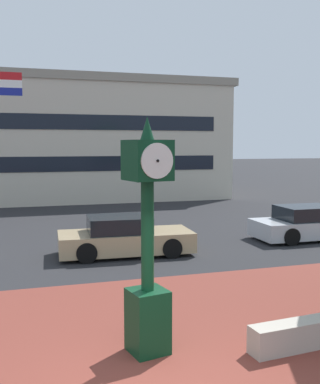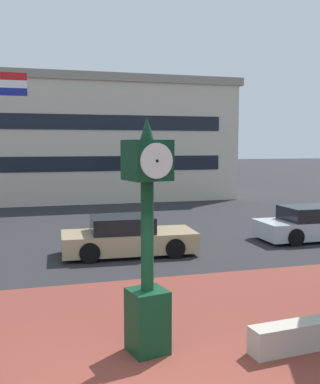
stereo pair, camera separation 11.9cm
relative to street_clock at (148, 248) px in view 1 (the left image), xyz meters
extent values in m
cube|color=brown|center=(-0.25, -0.72, -1.85)|extent=(44.00, 9.94, 0.01)
cube|color=#0C381E|center=(0.00, 0.00, -1.29)|extent=(0.74, 0.74, 1.12)
cylinder|color=#0C381E|center=(0.00, 0.00, 0.21)|extent=(0.22, 0.22, 1.90)
cube|color=#0C381E|center=(0.00, 0.00, 1.50)|extent=(0.80, 0.80, 0.68)
cylinder|color=white|center=(-0.07, 0.35, 1.50)|extent=(0.57, 0.15, 0.58)
sphere|color=black|center=(-0.08, 0.37, 1.50)|extent=(0.05, 0.05, 0.05)
cylinder|color=white|center=(0.07, -0.35, 1.50)|extent=(0.57, 0.15, 0.58)
sphere|color=black|center=(0.08, -0.37, 1.50)|extent=(0.05, 0.05, 0.05)
cone|color=#0C381E|center=(0.00, 0.00, 2.03)|extent=(0.24, 0.24, 0.39)
cube|color=#B7BABF|center=(8.54, 7.50, -1.41)|extent=(4.47, 1.87, 0.64)
cube|color=black|center=(8.31, 7.51, -0.85)|extent=(2.06, 1.59, 0.56)
cylinder|color=black|center=(7.16, 8.37, -1.53)|extent=(0.64, 0.23, 0.64)
cylinder|color=black|center=(7.15, 6.66, -1.53)|extent=(0.64, 0.23, 0.64)
cube|color=tan|center=(1.18, 7.07, -1.41)|extent=(4.44, 2.00, 0.64)
cube|color=black|center=(0.96, 7.09, -0.85)|extent=(2.08, 1.63, 0.56)
cylinder|color=black|center=(2.57, 7.84, -1.53)|extent=(0.65, 0.25, 0.64)
cylinder|color=black|center=(2.48, 6.17, -1.53)|extent=(0.65, 0.25, 0.64)
cylinder|color=black|center=(-0.13, 7.97, -1.53)|extent=(0.65, 0.25, 0.64)
cylinder|color=black|center=(-0.21, 6.31, -1.53)|extent=(0.65, 0.25, 0.64)
cube|color=red|center=(-2.76, 15.40, 4.95)|extent=(1.69, 0.02, 0.36)
cube|color=white|center=(-2.76, 15.40, 4.59)|extent=(1.69, 0.02, 0.36)
cube|color=navy|center=(-2.76, 15.40, 4.23)|extent=(1.69, 0.02, 0.36)
cube|color=beige|center=(-2.78, 25.21, 1.86)|extent=(28.10, 10.33, 7.42)
cube|color=gray|center=(-2.78, 25.21, 5.82)|extent=(28.66, 10.53, 0.50)
cube|color=black|center=(-2.78, 20.03, 0.62)|extent=(25.29, 0.04, 0.90)
cube|color=black|center=(-2.78, 20.03, 3.09)|extent=(25.29, 0.04, 0.90)
camera|label=1|loc=(-2.00, -7.38, 1.76)|focal=42.68mm
camera|label=2|loc=(-1.89, -7.41, 1.76)|focal=42.68mm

